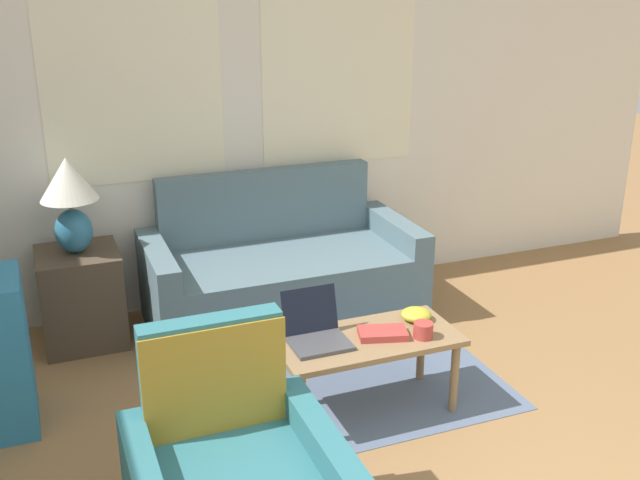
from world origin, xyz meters
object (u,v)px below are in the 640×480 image
snack_bowl (416,315)px  laptop (316,331)px  table_lamp (70,195)px  coffee_table (367,347)px  couch (280,275)px  cup_navy (423,330)px  book_red (383,333)px

snack_bowl → laptop: bearing=-177.4°
table_lamp → coffee_table: (1.29, -1.34, -0.57)m
table_lamp → laptop: (1.04, -1.29, -0.46)m
coffee_table → snack_bowl: 0.35m
laptop → couch: bearing=80.0°
couch → coffee_table: couch is taller
cup_navy → snack_bowl: size_ratio=0.62×
coffee_table → snack_bowl: (0.32, 0.08, 0.09)m
table_lamp → laptop: 1.72m
couch → laptop: 1.23m
coffee_table → snack_bowl: bearing=14.1°
coffee_table → snack_bowl: size_ratio=5.87×
table_lamp → book_red: size_ratio=2.10×
couch → table_lamp: 1.41m
coffee_table → book_red: book_red is taller
couch → book_red: bearing=-84.6°
couch → snack_bowl: bearing=-72.5°
cup_navy → snack_bowl: bearing=71.5°
couch → book_red: size_ratio=6.32×
cup_navy → table_lamp: bearing=136.9°
snack_bowl → couch: bearing=107.5°
cup_navy → book_red: 0.20m
couch → cup_navy: (0.31, -1.36, 0.18)m
table_lamp → cup_navy: table_lamp is taller
cup_navy → snack_bowl: cup_navy is taller
cup_navy → laptop: bearing=162.5°
laptop → book_red: bearing=-13.5°
cup_navy → snack_bowl: (0.06, 0.19, -0.01)m
table_lamp → book_red: 2.00m
coffee_table → couch: bearing=92.1°
couch → coffee_table: bearing=-87.9°
cup_navy → coffee_table: bearing=157.6°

